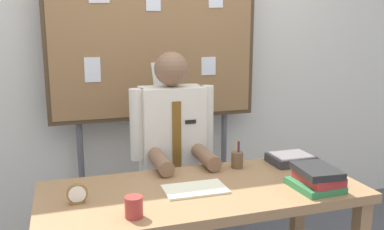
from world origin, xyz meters
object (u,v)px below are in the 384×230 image
object	(u,v)px
person	(173,168)
pen_holder	(237,160)
bulletin_board	(155,36)
desk	(203,205)
desk_clock	(77,195)
open_notebook	(195,189)
coffee_mug	(134,207)
paper_tray	(291,159)
book_stack	(317,178)

from	to	relation	value
person	pen_holder	xyz separation A→B (m)	(0.30, -0.35, 0.14)
bulletin_board	desk	bearing A→B (deg)	-89.99
person	desk_clock	bearing A→B (deg)	-136.71
desk	open_notebook	size ratio (longest dim) A/B	5.22
desk	bulletin_board	xyz separation A→B (m)	(-0.00, 1.04, 0.86)
person	coffee_mug	distance (m)	0.92
person	paper_tray	size ratio (longest dim) A/B	5.47
desk_clock	pen_holder	distance (m)	0.96
person	book_stack	world-z (taller)	person
paper_tray	desk_clock	bearing A→B (deg)	-170.49
desk	person	xyz separation A→B (m)	(0.00, 0.59, 0.01)
bulletin_board	book_stack	world-z (taller)	bulletin_board
book_stack	paper_tray	world-z (taller)	book_stack
book_stack	open_notebook	world-z (taller)	book_stack
open_notebook	desk	bearing A→B (deg)	22.48
person	paper_tray	xyz separation A→B (m)	(0.65, -0.38, 0.11)
pen_holder	book_stack	bearing A→B (deg)	-59.29
coffee_mug	paper_tray	distance (m)	1.14
coffee_mug	paper_tray	xyz separation A→B (m)	(1.05, 0.44, -0.02)
person	pen_holder	distance (m)	0.48
pen_holder	coffee_mug	bearing A→B (deg)	-146.31
desk_clock	paper_tray	bearing A→B (deg)	9.51
person	open_notebook	size ratio (longest dim) A/B	4.48
desk	pen_holder	xyz separation A→B (m)	(0.30, 0.24, 0.15)
pen_holder	person	bearing A→B (deg)	130.35
open_notebook	pen_holder	bearing A→B (deg)	36.44
person	bulletin_board	xyz separation A→B (m)	(-0.00, 0.45, 0.85)
book_stack	paper_tray	bearing A→B (deg)	76.67
desk_clock	pen_holder	size ratio (longest dim) A/B	0.61
desk_clock	coffee_mug	world-z (taller)	desk_clock
coffee_mug	bulletin_board	bearing A→B (deg)	72.51
book_stack	open_notebook	bearing A→B (deg)	164.21
book_stack	coffee_mug	size ratio (longest dim) A/B	2.78
open_notebook	coffee_mug	distance (m)	0.41
desk_clock	pen_holder	bearing A→B (deg)	14.39
desk	person	bearing A→B (deg)	90.00
bulletin_board	coffee_mug	distance (m)	1.51
desk_clock	person	bearing A→B (deg)	43.29
desk	paper_tray	bearing A→B (deg)	18.18
open_notebook	coffee_mug	size ratio (longest dim) A/B	3.35
open_notebook	paper_tray	world-z (taller)	paper_tray
desk	paper_tray	distance (m)	0.69
bulletin_board	book_stack	distance (m)	1.52
bulletin_board	pen_holder	world-z (taller)	bulletin_board
desk	bulletin_board	size ratio (longest dim) A/B	0.77
open_notebook	person	bearing A→B (deg)	85.47
paper_tray	coffee_mug	bearing A→B (deg)	-157.13
desk	desk_clock	bearing A→B (deg)	-179.93
desk_clock	pen_holder	world-z (taller)	pen_holder
desk	coffee_mug	xyz separation A→B (m)	(-0.40, -0.23, 0.14)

